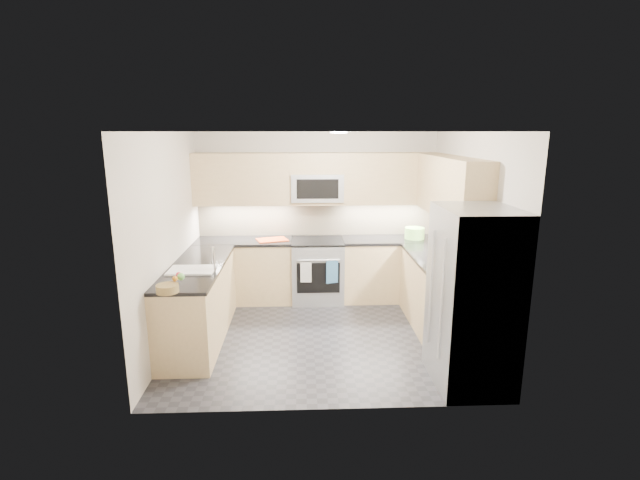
{
  "coord_description": "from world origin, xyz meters",
  "views": [
    {
      "loc": [
        -0.23,
        -5.4,
        2.5
      ],
      "look_at": [
        0.0,
        0.35,
        1.15
      ],
      "focal_mm": 26.0,
      "sensor_mm": 36.0,
      "label": 1
    }
  ],
  "objects": [
    {
      "name": "fruit_pear",
      "position": [
        -1.47,
        -0.83,
        1.05
      ],
      "size": [
        0.08,
        0.08,
        0.08
      ],
      "primitive_type": "sphere",
      "color": "#62B24C",
      "rests_on": "fruit_basket"
    },
    {
      "name": "refrigerator",
      "position": [
        1.45,
        -1.15,
        0.9
      ],
      "size": [
        0.7,
        0.9,
        1.8
      ],
      "primitive_type": "cube",
      "color": "#95989C",
      "rests_on": "floor"
    },
    {
      "name": "oven_handle",
      "position": [
        0.0,
        0.93,
        0.72
      ],
      "size": [
        0.6,
        0.02,
        0.02
      ],
      "primitive_type": "cylinder",
      "rotation": [
        0.0,
        1.57,
        0.0
      ],
      "color": "#B2B5BA",
      "rests_on": "gas_range"
    },
    {
      "name": "upper_cab_back",
      "position": [
        0.0,
        1.43,
        1.83
      ],
      "size": [
        3.6,
        0.35,
        0.75
      ],
      "primitive_type": "cube",
      "color": "tan",
      "rests_on": "wall_back"
    },
    {
      "name": "base_cab_back_right",
      "position": [
        1.09,
        1.3,
        0.45
      ],
      "size": [
        1.42,
        0.6,
        0.9
      ],
      "primitive_type": "cube",
      "color": "tan",
      "rests_on": "floor"
    },
    {
      "name": "wall_front",
      "position": [
        0.0,
        -1.6,
        1.25
      ],
      "size": [
        3.6,
        0.02,
        2.5
      ],
      "primitive_type": "cube",
      "color": "#BEB4A5",
      "rests_on": "floor"
    },
    {
      "name": "upper_cab_right",
      "position": [
        1.62,
        0.28,
        1.83
      ],
      "size": [
        0.35,
        1.95,
        0.75
      ],
      "primitive_type": "cube",
      "color": "tan",
      "rests_on": "wall_right"
    },
    {
      "name": "gas_range",
      "position": [
        0.0,
        1.28,
        0.46
      ],
      "size": [
        0.76,
        0.65,
        0.91
      ],
      "primitive_type": "cube",
      "color": "#9B9FA3",
      "rests_on": "floor"
    },
    {
      "name": "range_cooktop",
      "position": [
        0.0,
        1.28,
        0.92
      ],
      "size": [
        0.76,
        0.65,
        0.03
      ],
      "primitive_type": "cube",
      "color": "black",
      "rests_on": "gas_range"
    },
    {
      "name": "wall_left",
      "position": [
        -1.8,
        0.0,
        1.25
      ],
      "size": [
        0.02,
        3.2,
        2.5
      ],
      "primitive_type": "cube",
      "color": "#BEB4A5",
      "rests_on": "floor"
    },
    {
      "name": "microwave_door",
      "position": [
        0.0,
        1.2,
        1.7
      ],
      "size": [
        0.6,
        0.01,
        0.28
      ],
      "primitive_type": "cube",
      "color": "black",
      "rests_on": "microwave"
    },
    {
      "name": "backsplash_back",
      "position": [
        0.0,
        1.6,
        1.2
      ],
      "size": [
        3.6,
        0.01,
        0.51
      ],
      "primitive_type": "cube",
      "color": "tan",
      "rests_on": "wall_back"
    },
    {
      "name": "ceiling",
      "position": [
        0.0,
        0.0,
        2.5
      ],
      "size": [
        3.6,
        3.2,
        0.02
      ],
      "primitive_type": "cube",
      "color": "beige",
      "rests_on": "wall_back"
    },
    {
      "name": "fridge_handle_left",
      "position": [
        1.08,
        -1.33,
        0.95
      ],
      "size": [
        0.02,
        0.02,
        1.2
      ],
      "primitive_type": "cylinder",
      "color": "#B2B5BA",
      "rests_on": "refrigerator"
    },
    {
      "name": "base_cab_peninsula",
      "position": [
        -1.5,
        0.0,
        0.45
      ],
      "size": [
        0.6,
        2.0,
        0.9
      ],
      "primitive_type": "cube",
      "color": "tan",
      "rests_on": "floor"
    },
    {
      "name": "dish_towel_blue",
      "position": [
        0.19,
        0.91,
        0.55
      ],
      "size": [
        0.17,
        0.06,
        0.33
      ],
      "primitive_type": "cube",
      "rotation": [
        0.0,
        0.0,
        0.29
      ],
      "color": "#2D567C",
      "rests_on": "oven_handle"
    },
    {
      "name": "cutting_board",
      "position": [
        -0.67,
        1.26,
        0.95
      ],
      "size": [
        0.51,
        0.42,
        0.01
      ],
      "primitive_type": "cube",
      "rotation": [
        0.0,
        0.0,
        0.31
      ],
      "color": "red",
      "rests_on": "countertop_back_left"
    },
    {
      "name": "countertop_peninsula",
      "position": [
        -1.5,
        0.0,
        0.92
      ],
      "size": [
        0.63,
        2.0,
        0.04
      ],
      "primitive_type": "cube",
      "color": "black",
      "rests_on": "base_cab_peninsula"
    },
    {
      "name": "fruit_orange",
      "position": [
        -1.52,
        -0.89,
        1.05
      ],
      "size": [
        0.06,
        0.06,
        0.06
      ],
      "primitive_type": "sphere",
      "color": "orange",
      "rests_on": "fruit_basket"
    },
    {
      "name": "oven_door_glass",
      "position": [
        0.0,
        0.95,
        0.45
      ],
      "size": [
        0.62,
        0.02,
        0.45
      ],
      "primitive_type": "cube",
      "color": "black",
      "rests_on": "gas_range"
    },
    {
      "name": "utensil_bowl",
      "position": [
        1.45,
        1.28,
        1.02
      ],
      "size": [
        0.33,
        0.33,
        0.17
      ],
      "primitive_type": "cylinder",
      "rotation": [
        0.0,
        0.0,
        -0.15
      ],
      "color": "#7EC755",
      "rests_on": "countertop_back_right"
    },
    {
      "name": "sink_basin",
      "position": [
        -1.5,
        -0.25,
        0.88
      ],
      "size": [
        0.52,
        0.38,
        0.16
      ],
      "primitive_type": "cube",
      "color": "white",
      "rests_on": "base_cab_peninsula"
    },
    {
      "name": "floor",
      "position": [
        0.0,
        0.0,
        0.0
      ],
      "size": [
        3.6,
        3.2,
        0.0
      ],
      "primitive_type": "cube",
      "color": "#25252A",
      "rests_on": "ground"
    },
    {
      "name": "microwave",
      "position": [
        0.0,
        1.4,
        1.7
      ],
      "size": [
        0.76,
        0.4,
        0.4
      ],
      "primitive_type": "cube",
      "color": "#A3A6AB",
      "rests_on": "upper_cab_back"
    },
    {
      "name": "countertop_back_left",
      "position": [
        -1.09,
        1.3,
        0.92
      ],
      "size": [
        1.42,
        0.63,
        0.04
      ],
      "primitive_type": "cube",
      "color": "black",
      "rests_on": "base_cab_back_left"
    },
    {
      "name": "countertop_back_right",
      "position": [
        1.09,
        1.3,
        0.92
      ],
      "size": [
        1.42,
        0.63,
        0.04
      ],
      "primitive_type": "cube",
      "color": "black",
      "rests_on": "base_cab_back_right"
    },
    {
      "name": "wall_back",
      "position": [
        0.0,
        1.6,
        1.25
      ],
      "size": [
        3.6,
        0.02,
        2.5
      ],
      "primitive_type": "cube",
      "color": "#BEB4A5",
      "rests_on": "floor"
    },
    {
      "name": "faucet",
      "position": [
        -1.24,
        -0.25,
        1.08
      ],
      "size": [
        0.03,
        0.03,
        0.28
      ],
      "primitive_type": "cylinder",
      "color": "silver",
      "rests_on": "countertop_peninsula"
    },
    {
      "name": "countertop_right",
      "position": [
        1.5,
        0.15,
        0.92
      ],
      "size": [
        0.63,
        1.7,
        0.04
      ],
      "primitive_type": "cube",
      "color": "black",
      "rests_on": "base_cab_right"
    },
    {
      "name": "base_cab_back_left",
      "position": [
        -1.09,
        1.3,
        0.45
      ],
      "size": [
        1.42,
        0.6,
        0.9
      ],
      "primitive_type": "cube",
      "color": "tan",
      "rests_on": "floor"
    },
    {
      "name": "backsplash_right",
      "position": [
        1.8,
        0.45,
        1.2
      ],
      "size": [
        0.01,
        2.3,
        0.51
      ],
      "primitive_type": "cube",
      "color": "tan",
      "rests_on": "wall_right"
    },
    {
      "name": "fruit_basket",
      "position": [
        -1.57,
        -0.98,
        0.98
      ],
      "size": [
        0.28,
        0.28,
        0.08
      ],
      "primitive_type": "cylinder",
      "rotation": [
        0.0,
        0.0,
        -0.35
      ],
      "color": "olive",
      "rests_on": "countertop_peninsula"
    },
    {
      "name": "base_cab_right",
      "position": [
        1.5,
        0.15,
        0.45
      ],
      "size": [
        0.6,
        1.7,
        0.9
      ],
      "primitive_type": "cube",
      "color": "tan",
      "rests_on": "floor"
    },
    {
      "name": "dish_towel_check",
      "position": [
        -0.18,
        0.91,
        0.55
      ],
      "size": [
        0.16,
        0.02,
        0.3
      ],
      "primitive_type": "cube",
      "rotation": [
        0.0,
        0.0,
        -0.05
      ],
      "color": "silver",
      "rests_on": "oven_handle"
    },
    {
      "name": "fridge_handle_right",
      "position": [
        1.08,
        -0.97,
        0.95
      ],
      "size": [
        0.02,
        0.02,
        1.2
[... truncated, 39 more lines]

